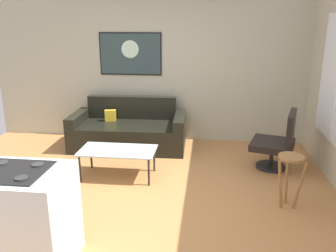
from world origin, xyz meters
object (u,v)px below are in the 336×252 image
object	(u,v)px
coffee_table	(118,152)
bar_stool	(290,168)
couch	(129,131)
armchair	(278,142)
wall_painting	(130,54)

from	to	relation	value
coffee_table	bar_stool	size ratio (longest dim) A/B	1.65
couch	bar_stool	bearing A→B (deg)	-37.99
armchair	bar_stool	xyz separation A→B (m)	(-0.07, -1.16, 0.07)
coffee_table	wall_painting	size ratio (longest dim) A/B	0.95
couch	coffee_table	size ratio (longest dim) A/B	1.86
bar_stool	wall_painting	distance (m)	3.57
couch	bar_stool	distance (m)	3.02
wall_painting	armchair	bearing A→B (deg)	-26.11
bar_stool	wall_painting	xyz separation A→B (m)	(-2.43, 2.38, 1.10)
armchair	wall_painting	xyz separation A→B (m)	(-2.50, 1.23, 1.17)
couch	wall_painting	distance (m)	1.42
coffee_table	bar_stool	xyz separation A→B (m)	(2.25, -0.61, 0.12)
couch	coffee_table	xyz separation A→B (m)	(0.12, -1.24, 0.09)
bar_stool	wall_painting	bearing A→B (deg)	135.51
wall_painting	couch	bearing A→B (deg)	-84.25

